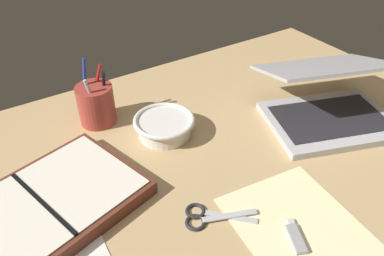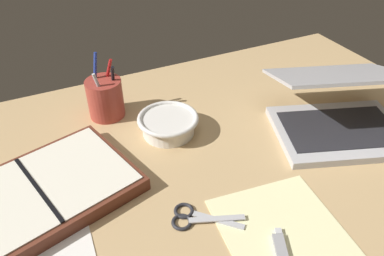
{
  "view_description": "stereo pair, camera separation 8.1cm",
  "coord_description": "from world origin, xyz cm",
  "px_view_note": "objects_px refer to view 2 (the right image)",
  "views": [
    {
      "loc": [
        -37.63,
        -46.5,
        57.87
      ],
      "look_at": [
        -2.48,
        8.36,
        9.0
      ],
      "focal_mm": 35.0,
      "sensor_mm": 36.0,
      "label": 1
    },
    {
      "loc": [
        -30.52,
        -50.45,
        57.87
      ],
      "look_at": [
        -2.48,
        8.36,
        9.0
      ],
      "focal_mm": 35.0,
      "sensor_mm": 36.0,
      "label": 2
    }
  ],
  "objects_px": {
    "pen_cup": "(105,98)",
    "planner": "(39,194)",
    "bowl": "(168,124)",
    "laptop": "(338,111)",
    "scissors": "(192,217)"
  },
  "relations": [
    {
      "from": "bowl",
      "to": "planner",
      "type": "xyz_separation_m",
      "value": [
        -0.31,
        -0.09,
        -0.01
      ]
    },
    {
      "from": "bowl",
      "to": "planner",
      "type": "distance_m",
      "value": 0.33
    },
    {
      "from": "laptop",
      "to": "pen_cup",
      "type": "relative_size",
      "value": 2.33
    },
    {
      "from": "planner",
      "to": "bowl",
      "type": "bearing_deg",
      "value": 0.97
    },
    {
      "from": "bowl",
      "to": "pen_cup",
      "type": "xyz_separation_m",
      "value": [
        -0.11,
        0.14,
        0.03
      ]
    },
    {
      "from": "laptop",
      "to": "bowl",
      "type": "bearing_deg",
      "value": 176.31
    },
    {
      "from": "pen_cup",
      "to": "scissors",
      "type": "distance_m",
      "value": 0.41
    },
    {
      "from": "bowl",
      "to": "scissors",
      "type": "relative_size",
      "value": 1.12
    },
    {
      "from": "scissors",
      "to": "planner",
      "type": "bearing_deg",
      "value": 178.45
    },
    {
      "from": "scissors",
      "to": "laptop",
      "type": "bearing_deg",
      "value": 46.18
    },
    {
      "from": "pen_cup",
      "to": "planner",
      "type": "bearing_deg",
      "value": -130.5
    },
    {
      "from": "laptop",
      "to": "bowl",
      "type": "distance_m",
      "value": 0.41
    },
    {
      "from": "laptop",
      "to": "pen_cup",
      "type": "bearing_deg",
      "value": 168.02
    },
    {
      "from": "laptop",
      "to": "bowl",
      "type": "xyz_separation_m",
      "value": [
        -0.38,
        0.16,
        -0.02
      ]
    },
    {
      "from": "laptop",
      "to": "planner",
      "type": "height_order",
      "value": "laptop"
    }
  ]
}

